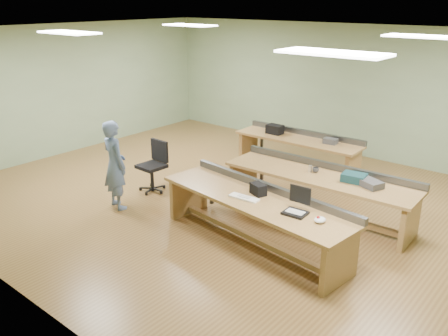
{
  "coord_description": "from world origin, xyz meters",
  "views": [
    {
      "loc": [
        4.94,
        -6.28,
        3.53
      ],
      "look_at": [
        0.22,
        -0.6,
        0.87
      ],
      "focal_mm": 38.0,
      "sensor_mm": 36.0,
      "label": 1
    }
  ],
  "objects": [
    {
      "name": "keyboard",
      "position": [
        1.08,
        -1.17,
        0.76
      ],
      "size": [
        0.47,
        0.19,
        0.03
      ],
      "primitive_type": "cube",
      "rotation": [
        0.0,
        0.0,
        0.07
      ],
      "color": "white",
      "rests_on": "workbench_front"
    },
    {
      "name": "laptop_screen",
      "position": [
        1.93,
        -1.03,
        1.0
      ],
      "size": [
        0.31,
        0.04,
        0.25
      ],
      "primitive_type": "cube",
      "rotation": [
        0.0,
        0.0,
        0.07
      ],
      "color": "black",
      "rests_on": "laptop_base"
    },
    {
      "name": "fluor_panels",
      "position": [
        0.0,
        0.0,
        2.97
      ],
      "size": [
        6.2,
        3.5,
        0.03
      ],
      "color": "white",
      "rests_on": "ceiling"
    },
    {
      "name": "wall_back",
      "position": [
        0.0,
        4.0,
        1.5
      ],
      "size": [
        10.0,
        0.04,
        3.0
      ],
      "primitive_type": "cube",
      "color": "gray",
      "rests_on": "floor"
    },
    {
      "name": "trackball_mouse",
      "position": [
        2.32,
        -1.16,
        0.79
      ],
      "size": [
        0.21,
        0.22,
        0.07
      ],
      "primitive_type": "ellipsoid",
      "rotation": [
        0.0,
        0.0,
        -0.43
      ],
      "color": "white",
      "rests_on": "workbench_front"
    },
    {
      "name": "storage_box_back",
      "position": [
        -0.56,
        2.07,
        0.85
      ],
      "size": [
        0.34,
        0.24,
        0.19
      ],
      "primitive_type": "cube",
      "rotation": [
        0.0,
        0.0,
        0.0
      ],
      "color": "black",
      "rests_on": "workbench_back"
    },
    {
      "name": "parts_bin_grey",
      "position": [
        2.3,
        0.46,
        0.8
      ],
      "size": [
        0.45,
        0.37,
        0.11
      ],
      "primitive_type": "cube",
      "rotation": [
        0.0,
        0.0,
        -0.39
      ],
      "color": "#38383B",
      "rests_on": "workbench_mid"
    },
    {
      "name": "person",
      "position": [
        -1.48,
        -1.52,
        0.79
      ],
      "size": [
        0.65,
        0.5,
        1.59
      ],
      "primitive_type": "imported",
      "rotation": [
        0.0,
        0.0,
        2.93
      ],
      "color": "slate",
      "rests_on": "floor"
    },
    {
      "name": "parts_bin_teal",
      "position": [
        2.01,
        0.51,
        0.81
      ],
      "size": [
        0.4,
        0.32,
        0.13
      ],
      "primitive_type": "cube",
      "rotation": [
        0.0,
        0.0,
        0.13
      ],
      "color": "#12353B",
      "rests_on": "workbench_mid"
    },
    {
      "name": "tray_back",
      "position": [
        0.72,
        2.17,
        0.8
      ],
      "size": [
        0.28,
        0.22,
        0.11
      ],
      "primitive_type": "cube",
      "rotation": [
        0.0,
        0.0,
        0.1
      ],
      "color": "#38383B",
      "rests_on": "workbench_back"
    },
    {
      "name": "workbench_front",
      "position": [
        1.19,
        -1.03,
        0.56
      ],
      "size": [
        3.32,
        1.24,
        0.86
      ],
      "rotation": [
        0.0,
        0.0,
        -0.12
      ],
      "color": "#AC7E48",
      "rests_on": "floor"
    },
    {
      "name": "mug",
      "position": [
        1.33,
        0.49,
        0.79
      ],
      "size": [
        0.11,
        0.11,
        0.09
      ],
      "primitive_type": "imported",
      "rotation": [
        0.0,
        0.0,
        0.01
      ],
      "color": "#38383B",
      "rests_on": "workbench_mid"
    },
    {
      "name": "drinks_can",
      "position": [
        1.25,
        0.45,
        0.81
      ],
      "size": [
        0.07,
        0.07,
        0.11
      ],
      "primitive_type": "cylinder",
      "rotation": [
        0.0,
        0.0,
        0.06
      ],
      "color": "silver",
      "rests_on": "workbench_mid"
    },
    {
      "name": "wall_left",
      "position": [
        -5.0,
        0.0,
        1.5
      ],
      "size": [
        0.04,
        8.0,
        3.0
      ],
      "primitive_type": "cube",
      "color": "gray",
      "rests_on": "floor"
    },
    {
      "name": "task_chair",
      "position": [
        -1.56,
        -0.58,
        0.36
      ],
      "size": [
        0.54,
        0.54,
        0.98
      ],
      "rotation": [
        0.0,
        0.0,
        -0.03
      ],
      "color": "black",
      "rests_on": "floor"
    },
    {
      "name": "wall_front",
      "position": [
        0.0,
        -4.0,
        1.5
      ],
      "size": [
        10.0,
        0.04,
        3.0
      ],
      "primitive_type": "cube",
      "color": "gray",
      "rests_on": "floor"
    },
    {
      "name": "floor",
      "position": [
        0.0,
        0.0,
        0.0
      ],
      "size": [
        10.0,
        10.0,
        0.0
      ],
      "primitive_type": "plane",
      "color": "brown",
      "rests_on": "ground"
    },
    {
      "name": "camera_bag",
      "position": [
        1.15,
        -0.91,
        0.83
      ],
      "size": [
        0.29,
        0.24,
        0.17
      ],
      "primitive_type": "cube",
      "rotation": [
        0.0,
        0.0,
        -0.37
      ],
      "color": "black",
      "rests_on": "workbench_front"
    },
    {
      "name": "ceiling",
      "position": [
        0.0,
        0.0,
        3.0
      ],
      "size": [
        10.0,
        10.0,
        0.0
      ],
      "primitive_type": "plane",
      "color": "silver",
      "rests_on": "wall_back"
    },
    {
      "name": "laptop_base",
      "position": [
        1.94,
        -1.15,
        0.77
      ],
      "size": [
        0.33,
        0.28,
        0.03
      ],
      "primitive_type": "cube",
      "rotation": [
        0.0,
        0.0,
        0.07
      ],
      "color": "black",
      "rests_on": "workbench_front"
    },
    {
      "name": "workbench_mid",
      "position": [
        1.45,
        0.44,
        0.57
      ],
      "size": [
        3.31,
        0.99,
        0.86
      ],
      "rotation": [
        0.0,
        0.0,
        0.03
      ],
      "color": "#AC7E48",
      "rests_on": "floor"
    },
    {
      "name": "workbench_back",
      "position": [
        0.02,
        2.11,
        0.55
      ],
      "size": [
        2.75,
        0.8,
        0.86
      ],
      "rotation": [
        0.0,
        0.0,
        0.03
      ],
      "color": "#AC7E48",
      "rests_on": "floor"
    }
  ]
}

